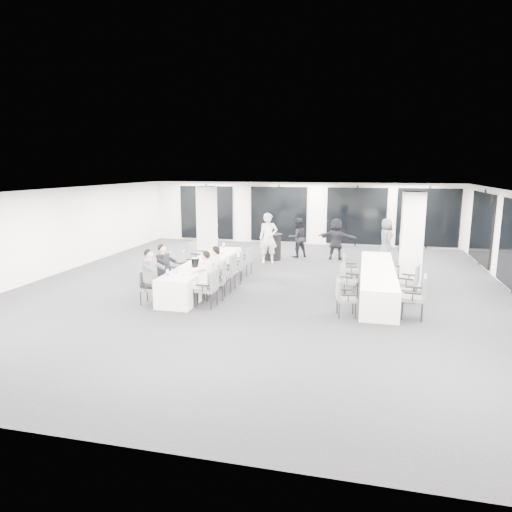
{
  "coord_description": "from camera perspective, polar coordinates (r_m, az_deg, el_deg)",
  "views": [
    {
      "loc": [
        2.84,
        -12.67,
        3.48
      ],
      "look_at": [
        -0.13,
        -0.2,
        0.97
      ],
      "focal_mm": 32.0,
      "sensor_mm": 36.0,
      "label": 1
    }
  ],
  "objects": [
    {
      "name": "room",
      "position": [
        14.07,
        5.27,
        2.47
      ],
      "size": [
        14.04,
        16.04,
        2.84
      ],
      "color": "black",
      "rests_on": "ground"
    },
    {
      "name": "column_left",
      "position": [
        16.97,
        -6.14,
        3.96
      ],
      "size": [
        0.6,
        0.6,
        2.8
      ],
      "primitive_type": "cube",
      "color": "silver",
      "rests_on": "floor"
    },
    {
      "name": "column_right",
      "position": [
        13.89,
        18.87,
        1.86
      ],
      "size": [
        0.6,
        0.6,
        2.8
      ],
      "primitive_type": "cube",
      "color": "silver",
      "rests_on": "floor"
    },
    {
      "name": "banquet_table_main",
      "position": [
        13.6,
        -6.45,
        -2.2
      ],
      "size": [
        0.9,
        5.0,
        0.75
      ],
      "primitive_type": "cube",
      "color": "silver",
      "rests_on": "floor"
    },
    {
      "name": "banquet_table_side",
      "position": [
        13.06,
        14.92,
        -3.07
      ],
      "size": [
        0.9,
        5.0,
        0.75
      ],
      "primitive_type": "cube",
      "color": "silver",
      "rests_on": "floor"
    },
    {
      "name": "cocktail_table",
      "position": [
        17.34,
        2.1,
        1.18
      ],
      "size": [
        0.72,
        0.72,
        1.0
      ],
      "color": "black",
      "rests_on": "floor"
    },
    {
      "name": "chair_main_left_near",
      "position": [
        12.08,
        -13.45,
        -3.57
      ],
      "size": [
        0.44,
        0.49,
        0.86
      ],
      "rotation": [
        0.0,
        0.0,
        -1.58
      ],
      "color": "#4C4F53",
      "rests_on": "floor"
    },
    {
      "name": "chair_main_left_second",
      "position": [
        12.77,
        -11.84,
        -2.68
      ],
      "size": [
        0.5,
        0.54,
        0.87
      ],
      "rotation": [
        0.0,
        0.0,
        -1.71
      ],
      "color": "#4C4F53",
      "rests_on": "floor"
    },
    {
      "name": "chair_main_left_mid",
      "position": [
        13.52,
        -10.36,
        -1.43
      ],
      "size": [
        0.59,
        0.64,
        1.04
      ],
      "rotation": [
        0.0,
        0.0,
        -1.71
      ],
      "color": "#4C4F53",
      "rests_on": "floor"
    },
    {
      "name": "chair_main_left_fourth",
      "position": [
        14.51,
        -8.58,
        -0.88
      ],
      "size": [
        0.53,
        0.56,
        0.89
      ],
      "rotation": [
        0.0,
        0.0,
        -1.36
      ],
      "color": "#4C4F53",
      "rests_on": "floor"
    },
    {
      "name": "chair_main_left_far",
      "position": [
        15.34,
        -7.36,
        0.13
      ],
      "size": [
        0.57,
        0.62,
        1.04
      ],
      "rotation": [
        0.0,
        0.0,
        -1.65
      ],
      "color": "#4C4F53",
      "rests_on": "floor"
    },
    {
      "name": "chair_main_right_near",
      "position": [
        11.51,
        -5.84,
        -3.78
      ],
      "size": [
        0.51,
        0.56,
        0.95
      ],
      "rotation": [
        0.0,
        0.0,
        1.5
      ],
      "color": "#4C4F53",
      "rests_on": "floor"
    },
    {
      "name": "chair_main_right_second",
      "position": [
        12.19,
        -4.67,
        -2.79
      ],
      "size": [
        0.58,
        0.62,
        1.0
      ],
      "rotation": [
        0.0,
        0.0,
        1.75
      ],
      "color": "#4C4F53",
      "rests_on": "floor"
    },
    {
      "name": "chair_main_right_mid",
      "position": [
        12.99,
        -3.46,
        -1.8
      ],
      "size": [
        0.53,
        0.59,
        1.04
      ],
      "rotation": [
        0.0,
        0.0,
        1.56
      ],
      "color": "#4C4F53",
      "rests_on": "floor"
    },
    {
      "name": "chair_main_right_fourth",
      "position": [
        13.85,
        -2.4,
        -1.15
      ],
      "size": [
        0.56,
        0.6,
        0.97
      ],
      "rotation": [
        0.0,
        0.0,
        1.74
      ],
      "color": "#4C4F53",
      "rests_on": "floor"
    },
    {
      "name": "chair_main_right_far",
      "position": [
        14.89,
        -1.28,
        -0.42
      ],
      "size": [
        0.52,
        0.56,
        0.9
      ],
      "rotation": [
        0.0,
        0.0,
        1.41
      ],
      "color": "#4C4F53",
      "rests_on": "floor"
    },
    {
      "name": "chair_side_left_near",
      "position": [
        10.96,
        10.86,
        -4.86
      ],
      "size": [
        0.53,
        0.56,
        0.89
      ],
      "rotation": [
        0.0,
        0.0,
        -1.38
      ],
      "color": "#4C4F53",
      "rests_on": "floor"
    },
    {
      "name": "chair_side_left_mid",
      "position": [
        12.68,
        11.25,
        -2.71
      ],
      "size": [
        0.54,
        0.57,
        0.89
      ],
      "rotation": [
        0.0,
        0.0,
        -1.82
      ],
      "color": "#4C4F53",
      "rests_on": "floor"
    },
    {
      "name": "chair_side_left_far",
      "position": [
        13.91,
        11.45,
        -1.45
      ],
      "size": [
        0.51,
        0.55,
        0.91
      ],
      "rotation": [
        0.0,
        0.0,
        -1.45
      ],
      "color": "#4C4F53",
      "rests_on": "floor"
    },
    {
      "name": "chair_side_right_near",
      "position": [
        11.2,
        19.5,
        -4.52
      ],
      "size": [
        0.58,
        0.63,
        1.04
      ],
      "rotation": [
        0.0,
        0.0,
        1.45
      ],
      "color": "#4C4F53",
      "rests_on": "floor"
    },
    {
      "name": "chair_side_right_mid",
      "position": [
        12.6,
        18.81,
        -2.9
      ],
      "size": [
        0.6,
        0.63,
        1.0
      ],
      "rotation": [
        0.0,
        0.0,
        1.35
      ],
      "color": "#4C4F53",
      "rests_on": "floor"
    },
    {
      "name": "chair_side_right_far",
      "position": [
        14.04,
        18.3,
        -1.39
      ],
      "size": [
        0.57,
        0.62,
        1.03
      ],
      "rotation": [
        0.0,
        0.0,
        1.48
      ],
      "color": "#4C4F53",
      "rests_on": "floor"
    },
    {
      "name": "seated_guest_a",
      "position": [
        11.93,
        -12.84,
        -2.13
      ],
      "size": [
        0.5,
        0.38,
        1.44
      ],
      "rotation": [
        0.0,
        0.0,
        -1.57
      ],
      "color": "#515357",
      "rests_on": "floor"
    },
    {
      "name": "seated_guest_b",
      "position": [
        12.62,
        -11.27,
        -1.34
      ],
      "size": [
        0.5,
        0.38,
        1.44
      ],
      "rotation": [
        0.0,
        0.0,
        -1.57
      ],
      "color": "black",
      "rests_on": "floor"
    },
    {
      "name": "seated_guest_c",
      "position": [
        11.5,
        -6.63,
        -2.41
      ],
      "size": [
        0.5,
        0.38,
        1.44
      ],
      "rotation": [
        0.0,
        0.0,
        1.57
      ],
      "color": "silver",
      "rests_on": "floor"
    },
    {
      "name": "seated_guest_d",
      "position": [
        12.17,
        -5.46,
        -1.64
      ],
      "size": [
        0.5,
        0.38,
        1.44
      ],
      "rotation": [
        0.0,
        0.0,
        1.57
      ],
      "color": "silver",
      "rests_on": "floor"
    },
    {
      "name": "standing_guest_a",
      "position": [
        16.74,
        1.55,
        2.67
      ],
      "size": [
        0.91,
        0.81,
        2.08
      ],
      "primitive_type": "imported",
      "rotation": [
        0.0,
        0.0,
        0.31
      ],
      "color": "silver",
      "rests_on": "floor"
    },
    {
      "name": "standing_guest_b",
      "position": [
        17.84,
        5.21,
        2.62
      ],
      "size": [
        0.99,
        0.9,
        1.75
      ],
      "primitive_type": "imported",
      "rotation": [
        0.0,
        0.0,
        3.74
      ],
      "color": "black",
      "rests_on": "floor"
    },
    {
      "name": "standing_guest_d",
      "position": [
        19.4,
        19.0,
        2.87
      ],
      "size": [
        1.16,
        1.21,
        1.83
      ],
      "primitive_type": "imported",
      "rotation": [
        0.0,
        0.0,
        4.0
      ],
      "color": "silver",
      "rests_on": "floor"
    },
    {
      "name": "standing_guest_e",
      "position": [
        17.93,
        15.97,
        2.35
      ],
      "size": [
        0.77,
        0.98,
        1.79
      ],
      "primitive_type": "imported",
      "rotation": [
        0.0,
        0.0,
        1.88
      ],
      "color": "#515357",
      "rests_on": "floor"
    },
    {
      "name": "standing_guest_f",
      "position": [
        17.58,
        10.0,
        2.47
      ],
      "size": [
        1.75,
        0.95,
        1.81
      ],
      "primitive_type": "imported",
      "rotation": [
        0.0,
        0.0,
        2.94
      ],
      "color": "black",
      "rests_on": "floor"
    },
    {
      "name": "standing_guest_g",
      "position": [
        19.06,
        -5.39,
        3.5
      ],
      "size": [
        0.92,
        0.89,
        1.98
      ],
      "primitive_type": "imported",
      "rotation": [
        0.0,
        0.0,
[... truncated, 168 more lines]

